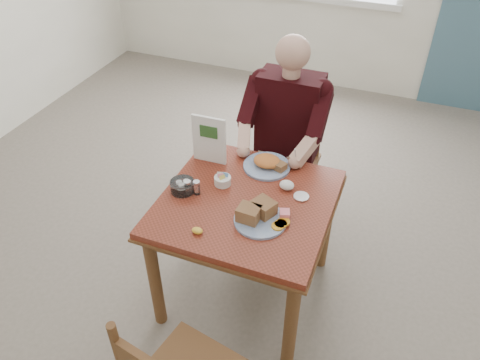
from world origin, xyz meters
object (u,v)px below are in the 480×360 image
at_px(chair_far, 286,160).
at_px(near_plate, 259,215).
at_px(table, 246,215).
at_px(diner, 285,125).
at_px(far_plate, 268,164).

height_order(chair_far, near_plate, chair_far).
xyz_separation_m(table, diner, (0.00, 0.71, 0.17)).
relative_size(table, near_plate, 2.89).
bearing_deg(chair_far, near_plate, -82.79).
distance_m(table, near_plate, 0.22).
bearing_deg(chair_far, diner, -89.99).
bearing_deg(diner, table, -90.00).
bearing_deg(chair_far, far_plate, -88.37).
bearing_deg(far_plate, near_plate, -76.85).
height_order(diner, near_plate, diner).
distance_m(near_plate, far_plate, 0.45).
height_order(diner, far_plate, diner).
xyz_separation_m(chair_far, far_plate, (0.01, -0.48, 0.30)).
bearing_deg(near_plate, chair_far, 97.21).
bearing_deg(near_plate, diner, 97.98).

